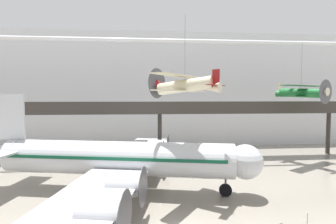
{
  "coord_description": "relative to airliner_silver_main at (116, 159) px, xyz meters",
  "views": [
    {
      "loc": [
        -2.43,
        -19.19,
        10.38
      ],
      "look_at": [
        -0.0,
        8.57,
        8.67
      ],
      "focal_mm": 28.0,
      "sensor_mm": 36.0,
      "label": 1
    }
  ],
  "objects": [
    {
      "name": "hangar_back_wall",
      "position": [
        5.58,
        26.27,
        8.05
      ],
      "size": [
        140.0,
        3.0,
        23.35
      ],
      "color": "silver",
      "rests_on": "ground"
    },
    {
      "name": "mezzanine_walkway",
      "position": [
        5.58,
        14.65,
        4.22
      ],
      "size": [
        110.0,
        3.2,
        9.49
      ],
      "color": "#38332D",
      "rests_on": "ground"
    },
    {
      "name": "ceiling_truss_beam",
      "position": [
        5.58,
        11.89,
        15.15
      ],
      "size": [
        120.0,
        0.6,
        0.6
      ],
      "color": "silver"
    },
    {
      "name": "airliner_silver_main",
      "position": [
        0.0,
        0.0,
        0.0
      ],
      "size": [
        31.0,
        35.71,
        10.6
      ],
      "rotation": [
        0.0,
        0.0,
        -0.2
      ],
      "color": "silver",
      "rests_on": "ground"
    },
    {
      "name": "suspended_plane_cream_biplane",
      "position": [
        7.11,
        -2.11,
        7.82
      ],
      "size": [
        7.56,
        8.15,
        8.27
      ],
      "rotation": [
        0.0,
        0.0,
        2.51
      ],
      "color": "beige"
    },
    {
      "name": "suspended_plane_green_biplane",
      "position": [
        26.78,
        9.74,
        7.27
      ],
      "size": [
        9.29,
        8.27,
        9.13
      ],
      "rotation": [
        0.0,
        0.0,
        5.2
      ],
      "color": "#1E6B33"
    },
    {
      "name": "stanchion_barrier",
      "position": [
        16.02,
        -8.97,
        -3.3
      ],
      "size": [
        0.36,
        0.36,
        1.08
      ],
      "color": "#B2B5BA",
      "rests_on": "ground"
    }
  ]
}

